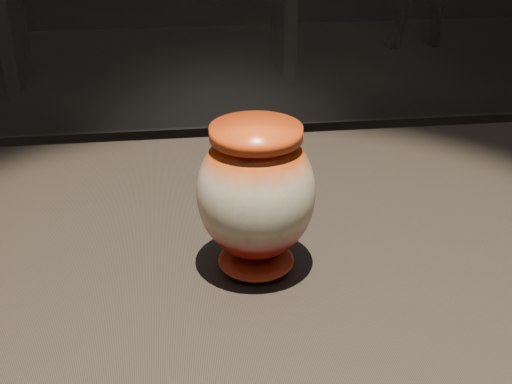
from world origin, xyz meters
TOP-DOWN VIEW (x-y plane):
  - main_vase at (0.06, -0.06)m, footprint 0.19×0.19m

SIDE VIEW (x-z plane):
  - main_vase at x=0.06m, z-range 0.91..1.11m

